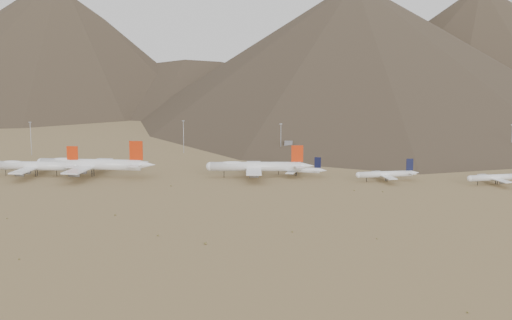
# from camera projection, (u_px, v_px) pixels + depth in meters

# --- Properties ---
(ground) EXTENTS (3000.00, 3000.00, 0.00)m
(ground) POSITION_uv_depth(u_px,v_px,m) (229.00, 187.00, 366.48)
(ground) COLOR #98834E
(ground) RESTS_ON ground
(mountain_ridge) EXTENTS (4400.00, 1000.00, 300.00)m
(mountain_ridge) POSITION_uv_depth(u_px,v_px,m) (286.00, 21.00, 1230.62)
(mountain_ridge) COLOR brown
(mountain_ridge) RESTS_ON ground
(widebody_west) EXTENTS (64.56, 49.31, 19.18)m
(widebody_west) POSITION_uv_depth(u_px,v_px,m) (35.00, 166.00, 400.22)
(widebody_west) COLOR white
(widebody_west) RESTS_ON ground
(widebody_centre) EXTENTS (77.09, 59.25, 22.88)m
(widebody_centre) POSITION_uv_depth(u_px,v_px,m) (91.00, 164.00, 398.19)
(widebody_centre) COLOR white
(widebody_centre) RESTS_ON ground
(widebody_east) EXTENTS (67.07, 51.81, 19.93)m
(widebody_east) POSITION_uv_depth(u_px,v_px,m) (256.00, 166.00, 396.02)
(widebody_east) COLOR white
(widebody_east) RESTS_ON ground
(narrowbody_a) EXTENTS (36.89, 27.07, 12.33)m
(narrowbody_a) POSITION_uv_depth(u_px,v_px,m) (297.00, 169.00, 401.86)
(narrowbody_a) COLOR white
(narrowbody_a) RESTS_ON ground
(narrowbody_b) EXTENTS (39.32, 29.04, 13.26)m
(narrowbody_b) POSITION_uv_depth(u_px,v_px,m) (387.00, 174.00, 383.58)
(narrowbody_b) COLOR white
(narrowbody_b) RESTS_ON ground
(narrowbody_c) EXTENTS (38.61, 28.70, 13.17)m
(narrowbody_c) POSITION_uv_depth(u_px,v_px,m) (497.00, 177.00, 372.96)
(narrowbody_c) COLOR white
(narrowbody_c) RESTS_ON ground
(control_tower) EXTENTS (8.00, 8.00, 12.00)m
(control_tower) POSITION_uv_depth(u_px,v_px,m) (288.00, 150.00, 481.48)
(control_tower) COLOR #9D886A
(control_tower) RESTS_ON ground
(mast_far_west) EXTENTS (2.00, 0.60, 25.70)m
(mast_far_west) POSITION_uv_depth(u_px,v_px,m) (31.00, 137.00, 489.80)
(mast_far_west) COLOR gray
(mast_far_west) RESTS_ON ground
(mast_west) EXTENTS (2.00, 0.60, 25.70)m
(mast_west) POSITION_uv_depth(u_px,v_px,m) (183.00, 135.00, 501.82)
(mast_west) COLOR gray
(mast_west) RESTS_ON ground
(mast_centre) EXTENTS (2.00, 0.60, 25.70)m
(mast_centre) POSITION_uv_depth(u_px,v_px,m) (281.00, 139.00, 476.86)
(mast_centre) COLOR gray
(mast_centre) RESTS_ON ground
(mast_east) EXTENTS (2.00, 0.60, 25.70)m
(mast_east) POSITION_uv_depth(u_px,v_px,m) (402.00, 135.00, 500.31)
(mast_east) COLOR gray
(mast_east) RESTS_ON ground
(mast_far_east) EXTENTS (2.00, 0.60, 25.70)m
(mast_far_east) POSITION_uv_depth(u_px,v_px,m) (512.00, 140.00, 469.78)
(mast_far_east) COLOR gray
(mast_far_east) RESTS_ON ground
(desert_scrub) EXTENTS (412.94, 179.89, 0.94)m
(desert_scrub) POSITION_uv_depth(u_px,v_px,m) (171.00, 233.00, 265.34)
(desert_scrub) COLOR olive
(desert_scrub) RESTS_ON ground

